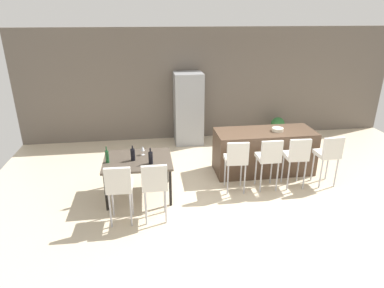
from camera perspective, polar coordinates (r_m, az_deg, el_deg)
ground_plane at (r=6.67m, az=8.14°, el=-7.30°), size 10.00×10.00×0.00m
back_wall at (r=8.95m, az=3.33°, el=10.33°), size 10.00×0.12×2.90m
kitchen_island at (r=7.20m, az=12.31°, el=-1.25°), size 2.08×0.81×0.92m
bar_chair_left at (r=6.18m, az=7.67°, el=-2.47°), size 0.43×0.43×1.05m
bar_chair_middle at (r=6.37m, az=13.20°, el=-2.10°), size 0.40×0.40×1.05m
bar_chair_right at (r=6.59m, az=17.69°, el=-1.78°), size 0.42×0.42×1.05m
bar_chair_far at (r=6.89m, az=22.60°, el=-1.42°), size 0.41×0.41×1.05m
dining_table at (r=6.09m, az=-9.37°, el=-3.21°), size 1.23×0.99×0.74m
dining_chair_near at (r=5.32m, az=-12.49°, el=-6.97°), size 0.41×0.41×1.05m
dining_chair_far at (r=5.30m, az=-6.49°, el=-6.69°), size 0.40×0.40×1.05m
wine_bottle_far at (r=5.99m, az=-10.20°, el=-1.80°), size 0.08×0.08×0.28m
wine_bottle_left at (r=5.81m, az=-7.17°, el=-2.35°), size 0.08×0.08×0.29m
wine_bottle_inner at (r=6.00m, az=-14.49°, el=-2.09°), size 0.07×0.07×0.30m
wine_glass_middle at (r=6.19m, az=-8.53°, el=-0.80°), size 0.07×0.07×0.17m
refrigerator at (r=8.54m, az=-0.64°, el=6.16°), size 0.72×0.68×1.84m
fruit_bowl at (r=7.09m, az=14.61°, el=2.44°), size 0.24×0.24×0.07m
potted_plant at (r=9.34m, az=14.59°, el=3.04°), size 0.37×0.37×0.57m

